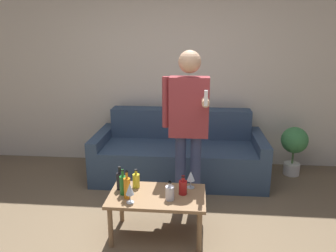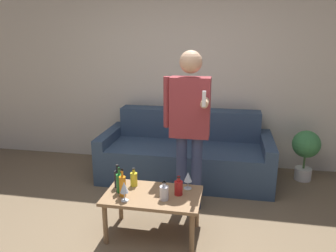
{
  "view_description": "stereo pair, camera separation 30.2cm",
  "coord_description": "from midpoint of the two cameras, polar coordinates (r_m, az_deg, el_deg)",
  "views": [
    {
      "loc": [
        0.37,
        -2.27,
        1.82
      ],
      "look_at": [
        0.09,
        0.83,
        0.95
      ],
      "focal_mm": 35.0,
      "sensor_mm": 36.0,
      "label": 1
    },
    {
      "loc": [
        0.67,
        -2.23,
        1.82
      ],
      "look_at": [
        0.09,
        0.83,
        0.95
      ],
      "focal_mm": 35.0,
      "sensor_mm": 36.0,
      "label": 2
    }
  ],
  "objects": [
    {
      "name": "wall_back",
      "position": [
        4.62,
        -1.36,
        9.79
      ],
      "size": [
        8.0,
        0.06,
        2.7
      ],
      "color": "beige",
      "rests_on": "ground_plane"
    },
    {
      "name": "couch",
      "position": [
        4.33,
        -0.05,
        -4.83
      ],
      "size": [
        2.17,
        0.95,
        0.85
      ],
      "color": "#334760",
      "rests_on": "ground_plane"
    },
    {
      "name": "coffee_table",
      "position": [
        3.06,
        -4.79,
        -12.77
      ],
      "size": [
        0.87,
        0.52,
        0.42
      ],
      "color": "#8E6B47",
      "rests_on": "ground_plane"
    },
    {
      "name": "bottle_orange",
      "position": [
        3.15,
        -11.14,
        -9.32
      ],
      "size": [
        0.07,
        0.07,
        0.23
      ],
      "color": "black",
      "rests_on": "coffee_table"
    },
    {
      "name": "bottle_green",
      "position": [
        3.17,
        -8.34,
        -9.37
      ],
      "size": [
        0.07,
        0.07,
        0.18
      ],
      "color": "yellow",
      "rests_on": "coffee_table"
    },
    {
      "name": "bottle_dark",
      "position": [
        2.97,
        -10.09,
        -10.54
      ],
      "size": [
        0.06,
        0.06,
        0.26
      ],
      "color": "orange",
      "rests_on": "coffee_table"
    },
    {
      "name": "bottle_yellow",
      "position": [
        3.05,
        -10.72,
        -10.04
      ],
      "size": [
        0.06,
        0.06,
        0.24
      ],
      "color": "#23752D",
      "rests_on": "coffee_table"
    },
    {
      "name": "bottle_red",
      "position": [
        2.92,
        -2.71,
        -11.55
      ],
      "size": [
        0.08,
        0.08,
        0.17
      ],
      "color": "silver",
      "rests_on": "coffee_table"
    },
    {
      "name": "bottle_clear",
      "position": [
        3.01,
        -0.3,
        -10.62
      ],
      "size": [
        0.08,
        0.08,
        0.18
      ],
      "color": "#B21E1E",
      "rests_on": "coffee_table"
    },
    {
      "name": "wine_glass_near",
      "position": [
        3.11,
        1.2,
        -8.84
      ],
      "size": [
        0.08,
        0.08,
        0.17
      ],
      "color": "silver",
      "rests_on": "coffee_table"
    },
    {
      "name": "wine_glass_far",
      "position": [
        2.88,
        -9.71,
        -10.93
      ],
      "size": [
        0.07,
        0.07,
        0.18
      ],
      "color": "silver",
      "rests_on": "coffee_table"
    },
    {
      "name": "person_standing_front",
      "position": [
        3.32,
        0.96,
        1.31
      ],
      "size": [
        0.47,
        0.43,
        1.68
      ],
      "color": "navy",
      "rests_on": "ground_plane"
    },
    {
      "name": "potted_plant",
      "position": [
        4.57,
        19.38,
        -3.05
      ],
      "size": [
        0.35,
        0.35,
        0.66
      ],
      "color": "silver",
      "rests_on": "ground_plane"
    }
  ]
}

